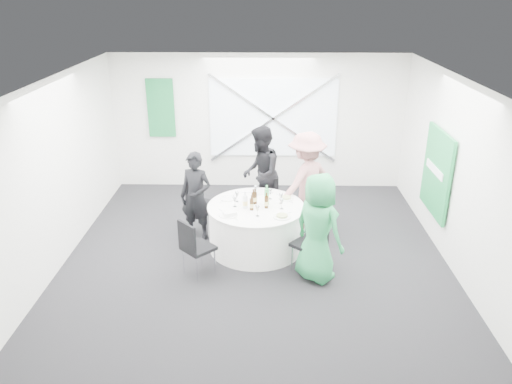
{
  "coord_description": "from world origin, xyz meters",
  "views": [
    {
      "loc": [
        0.14,
        -7.07,
        4.03
      ],
      "look_at": [
        0.0,
        0.2,
        1.0
      ],
      "focal_mm": 35.0,
      "sensor_mm": 36.0,
      "label": 1
    }
  ],
  "objects_px": {
    "banquet_table": "(256,227)",
    "person_man_back": "(261,174)",
    "chair_back": "(268,198)",
    "green_water_bottle": "(267,197)",
    "person_woman_green": "(318,228)",
    "chair_back_right": "(313,211)",
    "chair_front_left": "(194,244)",
    "person_man_back_left": "(196,197)",
    "chair_front_right": "(313,241)",
    "chair_back_left": "(201,199)",
    "person_woman_pink": "(306,182)",
    "clear_water_bottle": "(245,202)"
  },
  "relations": [
    {
      "from": "chair_back",
      "to": "green_water_bottle",
      "type": "distance_m",
      "value": 1.04
    },
    {
      "from": "chair_back_right",
      "to": "banquet_table",
      "type": "bearing_deg",
      "value": -90.0
    },
    {
      "from": "person_man_back",
      "to": "person_woman_pink",
      "type": "distance_m",
      "value": 0.9
    },
    {
      "from": "chair_back",
      "to": "person_man_back_left",
      "type": "xyz_separation_m",
      "value": [
        -1.2,
        -0.66,
        0.29
      ]
    },
    {
      "from": "person_woman_pink",
      "to": "person_woman_green",
      "type": "xyz_separation_m",
      "value": [
        0.05,
        -1.65,
        -0.06
      ]
    },
    {
      "from": "banquet_table",
      "to": "clear_water_bottle",
      "type": "relative_size",
      "value": 5.66
    },
    {
      "from": "person_woman_green",
      "to": "clear_water_bottle",
      "type": "bearing_deg",
      "value": 7.71
    },
    {
      "from": "chair_front_right",
      "to": "person_man_back_left",
      "type": "distance_m",
      "value": 2.18
    },
    {
      "from": "chair_back_left",
      "to": "chair_back_right",
      "type": "xyz_separation_m",
      "value": [
        1.93,
        -0.16,
        -0.12
      ]
    },
    {
      "from": "chair_front_left",
      "to": "person_man_back_left",
      "type": "height_order",
      "value": "person_man_back_left"
    },
    {
      "from": "green_water_bottle",
      "to": "clear_water_bottle",
      "type": "xyz_separation_m",
      "value": [
        -0.34,
        -0.14,
        -0.03
      ]
    },
    {
      "from": "banquet_table",
      "to": "person_man_back",
      "type": "xyz_separation_m",
      "value": [
        0.06,
        1.18,
        0.49
      ]
    },
    {
      "from": "chair_front_left",
      "to": "person_man_back",
      "type": "height_order",
      "value": "person_man_back"
    },
    {
      "from": "banquet_table",
      "to": "chair_front_left",
      "type": "bearing_deg",
      "value": -135.59
    },
    {
      "from": "person_man_back",
      "to": "person_woman_green",
      "type": "relative_size",
      "value": 1.06
    },
    {
      "from": "chair_back_right",
      "to": "chair_front_right",
      "type": "distance_m",
      "value": 1.19
    },
    {
      "from": "person_man_back_left",
      "to": "clear_water_bottle",
      "type": "relative_size",
      "value": 5.55
    },
    {
      "from": "clear_water_bottle",
      "to": "person_woman_green",
      "type": "bearing_deg",
      "value": -36.86
    },
    {
      "from": "chair_front_left",
      "to": "person_man_back_left",
      "type": "distance_m",
      "value": 1.24
    },
    {
      "from": "chair_front_right",
      "to": "person_woman_green",
      "type": "height_order",
      "value": "person_woman_green"
    },
    {
      "from": "person_woman_pink",
      "to": "chair_front_right",
      "type": "bearing_deg",
      "value": 48.48
    },
    {
      "from": "banquet_table",
      "to": "chair_back_right",
      "type": "relative_size",
      "value": 1.87
    },
    {
      "from": "person_woman_pink",
      "to": "green_water_bottle",
      "type": "bearing_deg",
      "value": 4.43
    },
    {
      "from": "chair_back_left",
      "to": "green_water_bottle",
      "type": "height_order",
      "value": "green_water_bottle"
    },
    {
      "from": "chair_back_left",
      "to": "green_water_bottle",
      "type": "relative_size",
      "value": 3.09
    },
    {
      "from": "clear_water_bottle",
      "to": "person_man_back",
      "type": "bearing_deg",
      "value": 79.68
    },
    {
      "from": "chair_front_right",
      "to": "person_man_back",
      "type": "height_order",
      "value": "person_man_back"
    },
    {
      "from": "chair_back",
      "to": "clear_water_bottle",
      "type": "height_order",
      "value": "clear_water_bottle"
    },
    {
      "from": "chair_back_right",
      "to": "person_woman_pink",
      "type": "distance_m",
      "value": 0.53
    },
    {
      "from": "person_man_back",
      "to": "person_woman_pink",
      "type": "height_order",
      "value": "person_woman_pink"
    },
    {
      "from": "person_woman_green",
      "to": "clear_water_bottle",
      "type": "xyz_separation_m",
      "value": [
        -1.07,
        0.8,
        0.05
      ]
    },
    {
      "from": "clear_water_bottle",
      "to": "chair_back_right",
      "type": "bearing_deg",
      "value": 24.2
    },
    {
      "from": "chair_back_right",
      "to": "person_woman_green",
      "type": "relative_size",
      "value": 0.51
    },
    {
      "from": "banquet_table",
      "to": "person_man_back",
      "type": "bearing_deg",
      "value": 87.06
    },
    {
      "from": "banquet_table",
      "to": "chair_back_right",
      "type": "bearing_deg",
      "value": 23.76
    },
    {
      "from": "chair_back_right",
      "to": "person_woman_green",
      "type": "height_order",
      "value": "person_woman_green"
    },
    {
      "from": "green_water_bottle",
      "to": "person_man_back",
      "type": "bearing_deg",
      "value": 95.54
    },
    {
      "from": "green_water_bottle",
      "to": "clear_water_bottle",
      "type": "relative_size",
      "value": 1.21
    },
    {
      "from": "chair_front_right",
      "to": "green_water_bottle",
      "type": "distance_m",
      "value": 1.12
    },
    {
      "from": "chair_back",
      "to": "green_water_bottle",
      "type": "xyz_separation_m",
      "value": [
        -0.02,
        -0.95,
        0.42
      ]
    },
    {
      "from": "chair_back",
      "to": "green_water_bottle",
      "type": "relative_size",
      "value": 2.44
    },
    {
      "from": "chair_back",
      "to": "person_man_back",
      "type": "distance_m",
      "value": 0.45
    },
    {
      "from": "chair_back_right",
      "to": "chair_front_right",
      "type": "height_order",
      "value": "chair_front_right"
    },
    {
      "from": "chair_back_left",
      "to": "chair_back_right",
      "type": "distance_m",
      "value": 1.94
    },
    {
      "from": "banquet_table",
      "to": "person_woman_green",
      "type": "relative_size",
      "value": 0.95
    },
    {
      "from": "chair_back",
      "to": "person_man_back",
      "type": "height_order",
      "value": "person_man_back"
    },
    {
      "from": "chair_back_right",
      "to": "chair_front_left",
      "type": "height_order",
      "value": "chair_front_left"
    },
    {
      "from": "chair_front_right",
      "to": "clear_water_bottle",
      "type": "height_order",
      "value": "clear_water_bottle"
    },
    {
      "from": "person_man_back",
      "to": "person_woman_green",
      "type": "xyz_separation_m",
      "value": [
        0.84,
        -2.07,
        -0.05
      ]
    },
    {
      "from": "person_man_back",
      "to": "green_water_bottle",
      "type": "height_order",
      "value": "person_man_back"
    }
  ]
}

